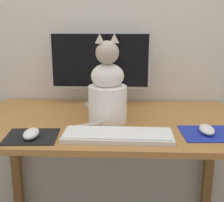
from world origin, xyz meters
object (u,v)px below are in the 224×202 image
(monitor, at_px, (100,65))
(computer_mouse_right, at_px, (207,129))
(computer_mouse_left, at_px, (31,134))
(cat, at_px, (107,90))
(keyboard, at_px, (118,135))

(monitor, distance_m, computer_mouse_right, 0.66)
(computer_mouse_left, bearing_deg, computer_mouse_right, 6.66)
(cat, bearing_deg, computer_mouse_right, -30.43)
(keyboard, height_order, cat, cat)
(computer_mouse_left, distance_m, cat, 0.39)
(computer_mouse_left, relative_size, cat, 0.27)
(monitor, bearing_deg, computer_mouse_left, -114.91)
(monitor, relative_size, computer_mouse_right, 4.79)
(keyboard, bearing_deg, computer_mouse_left, -175.35)
(monitor, height_order, computer_mouse_right, monitor)
(computer_mouse_left, relative_size, computer_mouse_right, 0.95)
(keyboard, bearing_deg, cat, 105.88)
(computer_mouse_right, bearing_deg, keyboard, -170.63)
(monitor, relative_size, computer_mouse_left, 5.04)
(monitor, relative_size, keyboard, 1.21)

